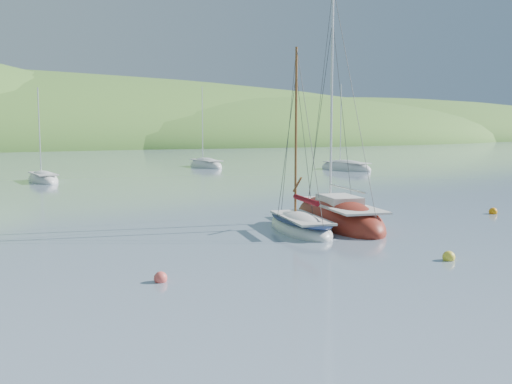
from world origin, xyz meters
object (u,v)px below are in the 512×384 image
distant_sloop_b (206,166)px  daysailer_white (300,226)px  distant_sloop_d (346,168)px  distant_sloop_a (43,180)px  sloop_red (338,220)px

distant_sloop_b → daysailer_white: bearing=-108.1°
daysailer_white → distant_sloop_d: (28.28, 30.60, -0.03)m
daysailer_white → distant_sloop_d: 41.66m
distant_sloop_d → daysailer_white: bearing=-138.0°
distant_sloop_a → distant_sloop_b: distant_sloop_b is taller
daysailer_white → distant_sloop_d: bearing=62.8°
daysailer_white → distant_sloop_a: (-5.54, 32.87, -0.05)m
distant_sloop_a → distant_sloop_d: size_ratio=0.85×
distant_sloop_a → distant_sloop_d: distant_sloop_d is taller
daysailer_white → distant_sloop_a: bearing=115.1°
distant_sloop_b → distant_sloop_d: 17.79m
daysailer_white → distant_sloop_b: distant_sloop_b is taller
sloop_red → distant_sloop_b: 45.27m
distant_sloop_b → distant_sloop_d: distant_sloop_b is taller
daysailer_white → distant_sloop_b: 46.64m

